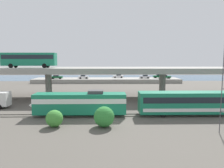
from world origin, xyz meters
The scene contains 17 objects.
ground_plane centered at (0.00, 0.00, 0.00)m, with size 260.00×260.00×0.00m, color #565149.
rail_strip_near centered at (0.00, 3.30, 0.06)m, with size 110.00×0.12×0.12m, color #59544C.
rail_strip_far centered at (0.00, 4.70, 0.06)m, with size 110.00×0.12×0.12m, color #59544C.
train_locomotive centered at (-4.67, 4.00, 2.19)m, with size 15.67×3.04×4.18m.
train_coach_lead centered at (16.11, 4.00, 2.17)m, with size 21.02×3.04×3.86m.
highway_overpass centered at (0.00, 20.00, 6.52)m, with size 96.00×12.59×7.26m.
transit_bus_on_overpass centered at (-17.39, 18.66, 9.32)m, with size 12.00×2.68×3.40m.
pier_parking_lot centered at (0.00, 55.00, 0.80)m, with size 58.75×10.32×1.60m, color gray.
parked_car_0 centered at (15.47, 54.44, 2.37)m, with size 4.13×1.94×1.50m.
parked_car_1 centered at (-20.01, 53.33, 2.37)m, with size 4.52×1.90×1.50m.
parked_car_2 centered at (23.50, 53.79, 2.37)m, with size 4.62×1.96×1.50m.
parked_car_3 centered at (-9.39, 53.94, 2.37)m, with size 4.03×1.82×1.50m.
parked_car_4 centered at (4.82, 57.55, 2.37)m, with size 4.36×1.95×1.50m.
parked_car_5 centered at (21.72, 56.48, 2.37)m, with size 4.49×1.86×1.50m.
harbor_water centered at (0.00, 78.00, 0.00)m, with size 140.00×36.00×0.01m, color #385B7A.
shrub_left centered at (-6.73, -1.54, 1.16)m, with size 2.31×2.31×2.31m, color #3E8B35.
shrub_right centered at (0.03, -1.65, 1.39)m, with size 2.79×2.79×2.79m, color #2F8035.
Camera 1 is at (0.59, -28.79, 9.03)m, focal length 32.98 mm.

